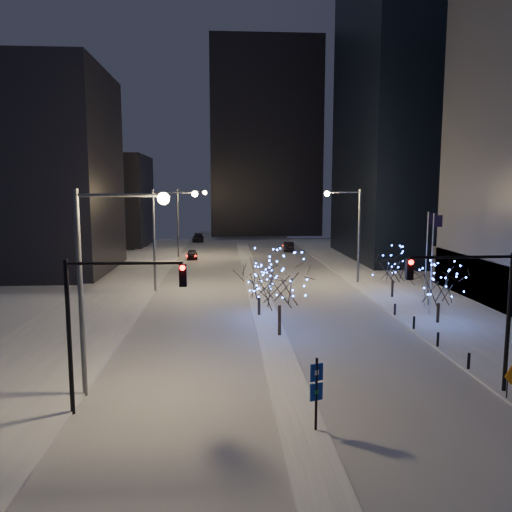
{
  "coord_description": "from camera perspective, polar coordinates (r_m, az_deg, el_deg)",
  "views": [
    {
      "loc": [
        -3.17,
        -21.63,
        9.95
      ],
      "look_at": [
        -0.81,
        15.52,
        5.0
      ],
      "focal_mm": 35.0,
      "sensor_mm": 36.0,
      "label": 1
    }
  ],
  "objects": [
    {
      "name": "car_far",
      "position": [
        96.92,
        -6.63,
        2.08
      ],
      "size": [
        2.22,
        5.21,
        1.5
      ],
      "primitive_type": "imported",
      "rotation": [
        0.0,
        0.0,
        0.02
      ],
      "color": "black",
      "rests_on": "ground"
    },
    {
      "name": "street_lamp_w_far",
      "position": [
        73.94,
        -8.13,
        4.82
      ],
      "size": [
        4.4,
        0.56,
        10.0
      ],
      "color": "#595E66",
      "rests_on": "ground"
    },
    {
      "name": "traffic_signal_east",
      "position": [
        26.18,
        24.09,
        -4.53
      ],
      "size": [
        5.26,
        0.43,
        7.0
      ],
      "color": "black",
      "rests_on": "ground"
    },
    {
      "name": "wayfinding_sign",
      "position": [
        21.12,
        6.91,
        -14.69
      ],
      "size": [
        0.56,
        0.27,
        3.21
      ],
      "rotation": [
        0.0,
        0.0,
        0.37
      ],
      "color": "black",
      "rests_on": "ground"
    },
    {
      "name": "street_lamp_east",
      "position": [
        53.42,
        10.77,
        3.69
      ],
      "size": [
        3.9,
        0.56,
        10.0
      ],
      "color": "#595E66",
      "rests_on": "ground"
    },
    {
      "name": "road",
      "position": [
        57.59,
        -0.42,
        -2.36
      ],
      "size": [
        20.0,
        130.0,
        0.02
      ],
      "primitive_type": "cube",
      "color": "#AFB4BF",
      "rests_on": "ground"
    },
    {
      "name": "east_sidewalk",
      "position": [
        46.49,
        19.56,
        -5.13
      ],
      "size": [
        10.0,
        90.0,
        0.15
      ],
      "primitive_type": "cube",
      "color": "white",
      "rests_on": "ground"
    },
    {
      "name": "street_lamp_w_near",
      "position": [
        24.57,
        -17.17,
        -0.84
      ],
      "size": [
        4.4,
        0.56,
        10.0
      ],
      "color": "#595E66",
      "rests_on": "ground"
    },
    {
      "name": "car_mid",
      "position": [
        81.68,
        3.73,
        1.1
      ],
      "size": [
        1.94,
        4.69,
        1.51
      ],
      "primitive_type": "imported",
      "rotation": [
        0.0,
        0.0,
        3.07
      ],
      "color": "black",
      "rests_on": "ground"
    },
    {
      "name": "filler_west_near",
      "position": [
        66.48,
        -25.87,
        8.59
      ],
      "size": [
        22.0,
        18.0,
        24.0
      ],
      "primitive_type": "cube",
      "color": "black",
      "rests_on": "ground"
    },
    {
      "name": "holiday_tree_plaza_near",
      "position": [
        39.21,
        20.23,
        -3.0
      ],
      "size": [
        4.51,
        4.51,
        4.69
      ],
      "color": "black",
      "rests_on": "east_sidewalk"
    },
    {
      "name": "holiday_tree_median_near",
      "position": [
        33.5,
        2.72,
        -2.85
      ],
      "size": [
        5.87,
        5.87,
        5.78
      ],
      "color": "black",
      "rests_on": "median"
    },
    {
      "name": "car_near",
      "position": [
        72.86,
        -7.32,
        0.19
      ],
      "size": [
        1.78,
        3.97,
        1.32
      ],
      "primitive_type": "imported",
      "rotation": [
        0.0,
        0.0,
        0.06
      ],
      "color": "black",
      "rests_on": "ground"
    },
    {
      "name": "holiday_tree_median_far",
      "position": [
        39.12,
        0.35,
        -3.08
      ],
      "size": [
        3.79,
        3.79,
        4.0
      ],
      "color": "black",
      "rests_on": "median"
    },
    {
      "name": "holiday_tree_plaza_far",
      "position": [
        47.31,
        15.41,
        -1.04
      ],
      "size": [
        4.14,
        4.14,
        4.63
      ],
      "color": "black",
      "rests_on": "east_sidewalk"
    },
    {
      "name": "ground",
      "position": [
        24.02,
        4.48,
        -16.92
      ],
      "size": [
        160.0,
        160.0,
        0.0
      ],
      "primitive_type": "plane",
      "color": "white",
      "rests_on": "ground"
    },
    {
      "name": "west_sidewalk",
      "position": [
        44.14,
        -17.82,
        -5.72
      ],
      "size": [
        8.0,
        90.0,
        0.15
      ],
      "primitive_type": "cube",
      "color": "white",
      "rests_on": "ground"
    },
    {
      "name": "filler_west_far",
      "position": [
        94.45,
        -17.71,
        6.04
      ],
      "size": [
        18.0,
        16.0,
        16.0
      ],
      "primitive_type": "cube",
      "color": "black",
      "rests_on": "ground"
    },
    {
      "name": "street_lamp_w_mid",
      "position": [
        49.1,
        -10.38,
        3.42
      ],
      "size": [
        4.4,
        0.56,
        10.0
      ],
      "color": "#595E66",
      "rests_on": "ground"
    },
    {
      "name": "traffic_signal_west",
      "position": [
        22.86,
        -16.95,
        -5.88
      ],
      "size": [
        5.26,
        0.43,
        7.0
      ],
      "color": "black",
      "rests_on": "ground"
    },
    {
      "name": "bollards",
      "position": [
        35.59,
        18.77,
        -8.07
      ],
      "size": [
        0.16,
        12.16,
        0.9
      ],
      "color": "black",
      "rests_on": "east_sidewalk"
    },
    {
      "name": "flagpoles",
      "position": [
        42.57,
        19.26,
        0.2
      ],
      "size": [
        1.35,
        2.6,
        8.0
      ],
      "color": "silver",
      "rests_on": "east_sidewalk"
    },
    {
      "name": "construction_sign",
      "position": [
        27.06,
        27.16,
        -12.31
      ],
      "size": [
        0.92,
        0.42,
        1.63
      ],
      "rotation": [
        0.0,
        0.0,
        0.41
      ],
      "color": "black",
      "rests_on": "east_sidewalk"
    },
    {
      "name": "median",
      "position": [
        52.66,
        -0.11,
        -3.23
      ],
      "size": [
        2.0,
        80.0,
        0.15
      ],
      "primitive_type": "cube",
      "color": "white",
      "rests_on": "ground"
    },
    {
      "name": "horizon_block",
      "position": [
        114.54,
        1.01,
        13.11
      ],
      "size": [
        24.0,
        14.0,
        42.0
      ],
      "primitive_type": "cube",
      "color": "black",
      "rests_on": "ground"
    }
  ]
}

